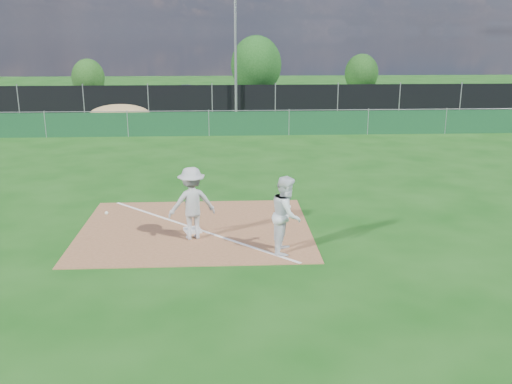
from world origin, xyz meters
TOP-DOWN VIEW (x-y plane):
  - ground at (0.00, 10.00)m, footprint 90.00×90.00m
  - infield_dirt at (0.00, 1.00)m, footprint 6.00×5.00m
  - foul_line at (0.00, 1.00)m, footprint 5.01×5.01m
  - green_fence at (0.00, 15.00)m, footprint 44.00×0.05m
  - dirt_mound at (-5.00, 18.50)m, footprint 3.38×2.60m
  - black_fence at (0.00, 23.00)m, footprint 46.00×0.04m
  - parking_lot at (0.00, 28.00)m, footprint 46.00×9.00m
  - light_pole at (1.50, 22.70)m, footprint 0.16×0.16m
  - first_base at (-0.06, 0.77)m, footprint 0.51×0.51m
  - play_at_first at (-0.03, 0.31)m, footprint 2.73×0.97m
  - runner at (2.22, -0.67)m, footprint 0.86×1.02m
  - car_left at (-6.44, 26.66)m, footprint 4.13×1.81m
  - car_mid at (-1.34, 26.66)m, footprint 4.65×3.03m
  - car_right at (5.43, 27.01)m, footprint 4.87×2.31m
  - tree_left at (-9.90, 32.80)m, footprint 2.53×2.53m
  - tree_mid at (3.33, 33.05)m, footprint 4.01×4.01m
  - tree_right at (12.17, 34.46)m, footprint 2.76×2.76m

SIDE VIEW (x-z plane):
  - ground at x=0.00m, z-range 0.00..0.00m
  - parking_lot at x=0.00m, z-range 0.00..0.01m
  - infield_dirt at x=0.00m, z-range 0.00..0.02m
  - foul_line at x=0.00m, z-range 0.02..0.03m
  - first_base at x=-0.06m, z-range 0.02..0.10m
  - dirt_mound at x=-5.00m, z-range 0.00..1.17m
  - green_fence at x=0.00m, z-range 0.00..1.20m
  - car_right at x=5.43m, z-range 0.01..1.38m
  - car_left at x=-6.44m, z-range 0.01..1.39m
  - car_mid at x=-1.34m, z-range 0.01..1.46m
  - black_fence at x=0.00m, z-range 0.00..1.80m
  - runner at x=2.22m, z-range 0.00..1.84m
  - play_at_first at x=-0.03m, z-range 0.02..1.84m
  - tree_left at x=-9.90m, z-range 0.04..3.04m
  - tree_right at x=12.17m, z-range 0.05..3.32m
  - tree_mid at x=3.33m, z-range 0.07..4.83m
  - light_pole at x=1.50m, z-range 0.00..8.00m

